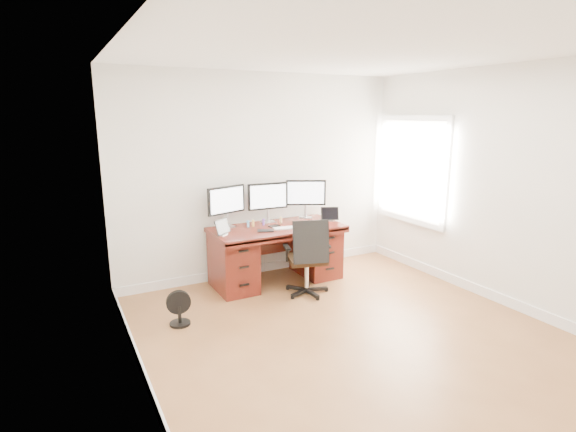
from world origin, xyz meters
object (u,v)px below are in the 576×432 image
desk (276,252)px  keyboard (285,228)px  floor_fan (179,309)px  office_chair (308,270)px  monitor_center (268,198)px

desk → keyboard: 0.39m
floor_fan → office_chair: bearing=10.9°
desk → monitor_center: bearing=90.0°
office_chair → monitor_center: 1.14m
desk → floor_fan: desk is taller
monitor_center → keyboard: size_ratio=1.98×
keyboard → monitor_center: bearing=105.4°
desk → office_chair: bearing=-77.6°
office_chair → keyboard: office_chair is taller
desk → monitor_center: (-0.00, 0.24, 0.68)m
floor_fan → monitor_center: 1.94m
floor_fan → keyboard: (1.50, 0.50, 0.58)m
desk → keyboard: keyboard is taller
office_chair → floor_fan: size_ratio=2.59×
office_chair → monitor_center: size_ratio=1.75×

